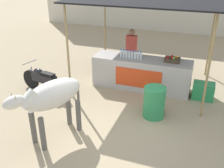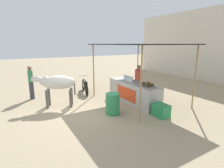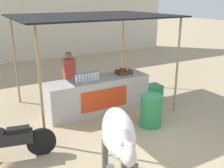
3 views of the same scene
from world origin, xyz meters
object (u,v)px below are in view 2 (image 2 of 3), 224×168
stall_counter (133,92)px  cow (57,83)px  cooler_box (161,110)px  motorcycle_parked (85,85)px  fruit_crate (147,84)px  water_barrel (113,104)px  vendor_behind_counter (138,81)px  passerby_on_street (31,82)px

stall_counter → cow: cow is taller
stall_counter → cooler_box: size_ratio=5.00×
motorcycle_parked → stall_counter: bearing=26.9°
fruit_crate → motorcycle_parked: size_ratio=0.25×
water_barrel → cow: size_ratio=0.45×
vendor_behind_counter → water_barrel: bearing=-60.6°
cooler_box → water_barrel: (-1.15, -1.45, 0.17)m
fruit_crate → cooler_box: 1.27m
fruit_crate → vendor_behind_counter: vendor_behind_counter is taller
stall_counter → fruit_crate: bearing=3.3°
water_barrel → motorcycle_parked: size_ratio=0.46×
water_barrel → cooler_box: bearing=51.6°
motorcycle_parked → cow: bearing=-51.3°
vendor_behind_counter → cooler_box: 2.65m
stall_counter → motorcycle_parked: (-2.66, -1.35, -0.05)m
water_barrel → cow: bearing=-140.0°
motorcycle_parked → passerby_on_street: 2.73m
cooler_box → water_barrel: bearing=-128.4°
fruit_crate → stall_counter: bearing=-176.7°
fruit_crate → passerby_on_street: bearing=-133.3°
stall_counter → cooler_box: stall_counter is taller
fruit_crate → passerby_on_street: (-3.84, -4.08, -0.18)m
cooler_box → motorcycle_parked: size_ratio=0.34×
vendor_behind_counter → cow: size_ratio=0.91×
stall_counter → water_barrel: 1.71m
fruit_crate → cow: size_ratio=0.24×
cooler_box → passerby_on_street: bearing=-140.8°
fruit_crate → cow: bearing=-123.1°
cooler_box → passerby_on_street: passerby_on_street is taller
fruit_crate → passerby_on_street: passerby_on_street is taller
water_barrel → passerby_on_street: 4.47m
stall_counter → water_barrel: bearing=-64.7°
cooler_box → passerby_on_street: 6.26m
stall_counter → vendor_behind_counter: vendor_behind_counter is taller
stall_counter → passerby_on_street: size_ratio=1.82×
cooler_box → cow: (-3.08, -3.07, 0.79)m
cooler_box → passerby_on_street: (-4.83, -3.93, 0.61)m
water_barrel → cow: cow is taller
cow → motorcycle_parked: 2.41m
cow → passerby_on_street: (-1.75, -0.86, -0.18)m
water_barrel → passerby_on_street: bearing=-146.0°
stall_counter → motorcycle_parked: size_ratio=1.69×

